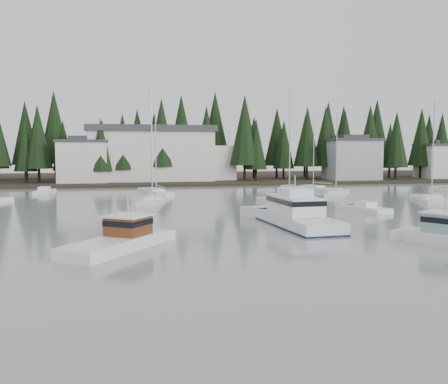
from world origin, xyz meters
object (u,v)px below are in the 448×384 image
object	(u,v)px
harbor_inn	(162,154)
runabout_3	(44,193)
house_east_b	(440,160)
sailboat_10	(156,193)
sailboat_8	(336,195)
cabin_cruiser_center	(296,217)
sailboat_0	(152,202)
runabout_1	(366,210)
house_east_a	(352,158)
sailboat_2	(289,203)
sailboat_7	(313,190)
house_west	(83,160)
lobster_boat_brown	(116,243)
sailboat_3	(431,201)

from	to	relation	value
harbor_inn	runabout_3	size ratio (longest dim) A/B	5.28
house_east_b	sailboat_10	bearing A→B (deg)	-159.84
sailboat_10	runabout_3	xyz separation A→B (m)	(-16.56, 3.47, 0.08)
sailboat_8	cabin_cruiser_center	bearing A→B (deg)	175.42
sailboat_0	sailboat_8	distance (m)	26.69
cabin_cruiser_center	sailboat_10	xyz separation A→B (m)	(-9.64, 35.37, -0.69)
harbor_inn	runabout_1	xyz separation A→B (m)	(17.69, -52.42, -5.64)
runabout_1	house_east_a	bearing A→B (deg)	-38.20
house_east_a	sailboat_2	bearing A→B (deg)	-124.23
sailboat_10	harbor_inn	bearing A→B (deg)	-17.21
sailboat_7	sailboat_10	xyz separation A→B (m)	(-25.82, -2.25, -0.01)
house_west	house_east_b	distance (m)	76.01
sailboat_7	runabout_3	bearing A→B (deg)	65.67
cabin_cruiser_center	runabout_1	world-z (taller)	cabin_cruiser_center
runabout_3	runabout_1	bearing A→B (deg)	-124.62
sailboat_8	sailboat_0	bearing A→B (deg)	124.89
house_east_b	lobster_boat_brown	bearing A→B (deg)	-136.10
harbor_inn	sailboat_7	bearing A→B (deg)	-45.41
cabin_cruiser_center	sailboat_7	bearing A→B (deg)	-27.10
sailboat_0	sailboat_3	distance (m)	35.25
house_west	sailboat_2	bearing A→B (deg)	-56.03
harbor_inn	sailboat_2	size ratio (longest dim) A/B	2.05
house_west	house_east_a	xyz separation A→B (m)	(54.00, -1.00, 0.25)
house_east_a	runabout_1	bearing A→B (deg)	-113.86
sailboat_0	runabout_1	size ratio (longest dim) A/B	2.29
house_east_a	sailboat_8	distance (m)	34.51
house_west	sailboat_8	world-z (taller)	sailboat_8
lobster_boat_brown	runabout_3	size ratio (longest dim) A/B	1.51
house_west	sailboat_10	world-z (taller)	sailboat_10
sailboat_7	sailboat_8	xyz separation A→B (m)	(-0.77, -10.75, 0.00)
runabout_1	cabin_cruiser_center	bearing A→B (deg)	114.51
lobster_boat_brown	sailboat_3	bearing A→B (deg)	-24.06
house_west	runabout_3	size ratio (longest dim) A/B	1.71
house_west	sailboat_3	distance (m)	61.71
sailboat_8	house_east_a	bearing A→B (deg)	-3.79
sailboat_0	sailboat_3	world-z (taller)	sailboat_0
sailboat_8	house_west	bearing A→B (deg)	75.73
house_east_a	sailboat_8	size ratio (longest dim) A/B	0.84
house_east_b	sailboat_0	world-z (taller)	sailboat_0
house_west	sailboat_2	xyz separation A→B (m)	(27.21, -40.38, -4.56)
house_east_a	lobster_boat_brown	distance (m)	79.56
harbor_inn	lobster_boat_brown	bearing A→B (deg)	-96.52
house_east_a	lobster_boat_brown	xyz separation A→B (m)	(-46.79, -64.19, -4.44)
sailboat_8	runabout_1	bearing A→B (deg)	-169.12
harbor_inn	lobster_boat_brown	xyz separation A→B (m)	(-7.83, -68.53, -5.31)
house_east_a	sailboat_7	xyz separation A→B (m)	(-15.83, -19.12, -4.84)
sailboat_8	sailboat_10	distance (m)	26.46
house_east_a	sailboat_2	world-z (taller)	sailboat_2
sailboat_3	sailboat_7	bearing A→B (deg)	40.51
harbor_inn	sailboat_7	distance (m)	33.44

